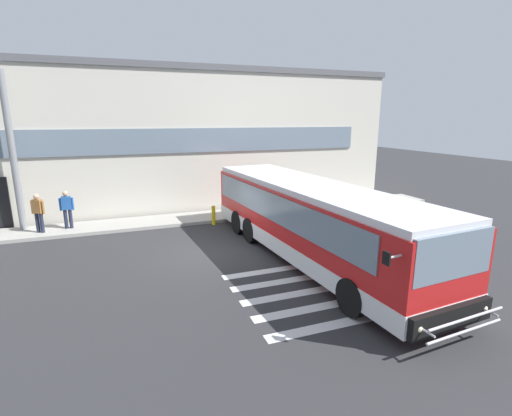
{
  "coord_description": "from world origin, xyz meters",
  "views": [
    {
      "loc": [
        -3.06,
        -12.99,
        4.91
      ],
      "look_at": [
        1.89,
        0.2,
        1.5
      ],
      "focal_mm": 26.26,
      "sensor_mm": 36.0,
      "label": 1
    }
  ],
  "objects": [
    {
      "name": "ground_plane",
      "position": [
        0.0,
        0.0,
        -0.01
      ],
      "size": [
        80.0,
        90.0,
        0.02
      ],
      "primitive_type": "cube",
      "color": "#2B2B2D",
      "rests_on": "ground"
    },
    {
      "name": "bay_paint_stripes",
      "position": [
        2.0,
        -4.2,
        0.0
      ],
      "size": [
        4.4,
        3.96,
        0.01
      ],
      "color": "silver",
      "rests_on": "ground"
    },
    {
      "name": "terminal_building",
      "position": [
        -0.7,
        11.66,
        3.73
      ],
      "size": [
        25.76,
        13.8,
        7.48
      ],
      "color": "beige",
      "rests_on": "ground"
    },
    {
      "name": "boarding_curb",
      "position": [
        0.0,
        4.8,
        0.07
      ],
      "size": [
        27.96,
        2.0,
        0.15
      ],
      "primitive_type": "cube",
      "color": "#9E9B93",
      "rests_on": "ground"
    },
    {
      "name": "entry_support_column",
      "position": [
        -7.09,
        5.4,
        3.48
      ],
      "size": [
        0.28,
        0.28,
        6.66
      ],
      "primitive_type": "cylinder",
      "color": "slate",
      "rests_on": "boarding_curb"
    },
    {
      "name": "bus_main_foreground",
      "position": [
        3.16,
        -1.82,
        1.34
      ],
      "size": [
        3.39,
        12.01,
        2.7
      ],
      "color": "red",
      "rests_on": "ground"
    },
    {
      "name": "passenger_near_column",
      "position": [
        -6.29,
        4.52,
        1.08
      ],
      "size": [
        0.53,
        0.37,
        1.68
      ],
      "color": "#1E2338",
      "rests_on": "boarding_curb"
    },
    {
      "name": "passenger_by_doorway",
      "position": [
        -5.22,
        4.81,
        1.11
      ],
      "size": [
        0.59,
        0.39,
        1.68
      ],
      "color": "#1E2338",
      "rests_on": "boarding_curb"
    },
    {
      "name": "safety_bollard_yellow",
      "position": [
        1.04,
        3.6,
        0.45
      ],
      "size": [
        0.18,
        0.18,
        0.9
      ],
      "primitive_type": "cylinder",
      "color": "yellow",
      "rests_on": "ground"
    }
  ]
}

